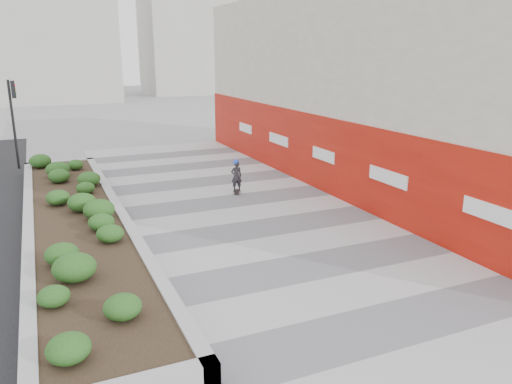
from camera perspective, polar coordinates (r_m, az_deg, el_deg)
ground at (r=11.96m, az=11.24°, el=-11.43°), size 160.00×160.00×0.00m
walkway at (r=14.28m, az=4.35°, el=-6.55°), size 8.00×36.00×0.01m
building at (r=22.10m, az=13.48°, el=11.54°), size 6.04×24.08×8.00m
planter at (r=16.42m, az=-19.86°, el=-2.95°), size 3.00×18.00×0.90m
traffic_signal_near at (r=26.28m, az=-25.97°, el=8.32°), size 0.33×0.28×4.20m
distant_bldg_north_l at (r=63.81m, az=-23.86°, el=18.48°), size 16.00×12.00×20.00m
distant_bldg_north_r at (r=72.17m, az=-6.98°, el=20.74°), size 14.00×10.00×24.00m
manhole_cover at (r=14.51m, az=6.11°, el=-6.24°), size 0.44×0.44×0.01m
skateboarder at (r=19.70m, az=-2.26°, el=1.83°), size 0.46×0.74×1.37m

